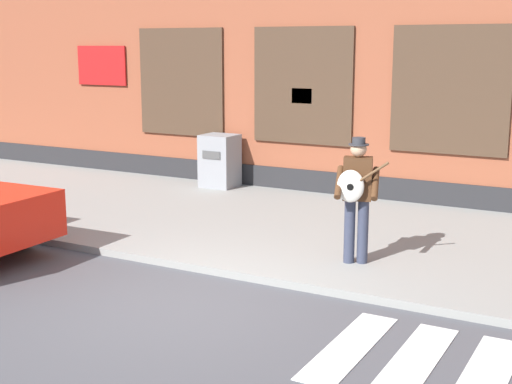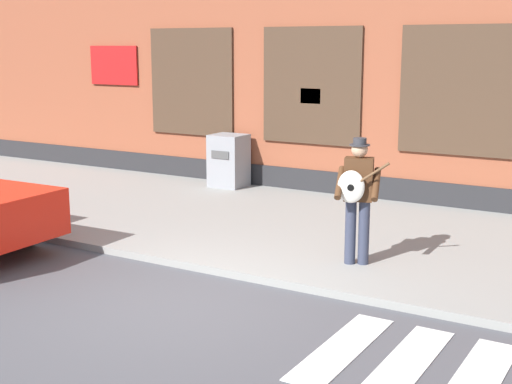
% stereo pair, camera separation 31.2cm
% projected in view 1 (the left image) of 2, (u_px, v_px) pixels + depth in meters
% --- Properties ---
extents(ground_plane, '(160.00, 160.00, 0.00)m').
position_uv_depth(ground_plane, '(184.00, 306.00, 8.50)').
color(ground_plane, '#4C4C51').
extents(sidewalk, '(28.00, 5.29, 0.11)m').
position_uv_depth(sidewalk, '(314.00, 230.00, 11.73)').
color(sidewalk, gray).
rests_on(sidewalk, ground).
extents(busker, '(0.78, 0.65, 1.73)m').
position_uv_depth(busker, '(356.00, 193.00, 9.60)').
color(busker, '#33384C').
rests_on(busker, sidewalk).
extents(utility_box, '(0.71, 0.66, 1.10)m').
position_uv_depth(utility_box, '(220.00, 161.00, 14.98)').
color(utility_box, gray).
rests_on(utility_box, sidewalk).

